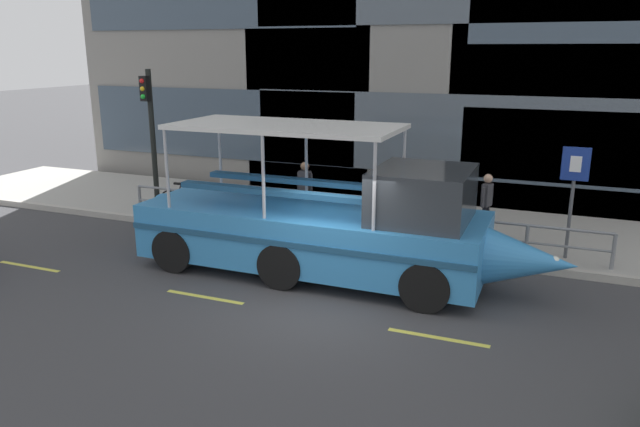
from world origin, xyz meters
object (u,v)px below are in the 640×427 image
Objects in this scene: pedestrian_mid_right at (305,186)px; duck_tour_boat at (334,228)px; pedestrian_near_bow at (487,199)px; traffic_light_pole at (151,126)px; pedestrian_mid_left at (369,197)px; parking_sign at (573,184)px; leaned_bicycle at (184,203)px.

duck_tour_boat is at bearing -57.06° from pedestrian_mid_right.
traffic_light_pole is at bearing -175.09° from pedestrian_near_bow.
pedestrian_near_bow is 1.03× the size of pedestrian_mid_left.
duck_tour_boat is at bearing -21.98° from traffic_light_pole.
pedestrian_near_bow is at bearing 14.62° from pedestrian_mid_left.
parking_sign is at bearing -0.85° from traffic_light_pole.
traffic_light_pole is 2.45× the size of pedestrian_mid_right.
pedestrian_near_bow is 3.01m from pedestrian_mid_left.
pedestrian_mid_right is at bearing 174.85° from parking_sign.
pedestrian_mid_right is (4.79, 0.45, -1.50)m from traffic_light_pole.
duck_tour_boat reaches higher than pedestrian_near_bow.
leaned_bicycle is 0.18× the size of duck_tour_boat.
leaned_bicycle is 6.19m from duck_tour_boat.
traffic_light_pole is 2.58× the size of pedestrian_mid_left.
traffic_light_pole reaches higher than pedestrian_mid_right.
pedestrian_mid_right is (-6.92, 0.62, -0.76)m from parking_sign.
pedestrian_mid_left is at bearing -165.38° from pedestrian_near_bow.
traffic_light_pole is 2.50m from leaned_bicycle.
parking_sign is 5.56m from duck_tour_boat.
duck_tour_boat is (6.88, -2.78, -1.60)m from traffic_light_pole.
traffic_light_pole is 0.43× the size of duck_tour_boat.
pedestrian_mid_right is at bearing 169.44° from pedestrian_mid_left.
pedestrian_mid_right is (-2.02, 0.38, 0.05)m from pedestrian_mid_left.
leaned_bicycle is 1.02× the size of pedestrian_mid_right.
traffic_light_pole reaches higher than leaned_bicycle.
traffic_light_pole is 6.98m from pedestrian_mid_left.
duck_tour_boat is 5.93× the size of pedestrian_mid_left.
traffic_light_pole is 2.51× the size of pedestrian_near_bow.
parking_sign reaches higher than pedestrian_mid_right.
traffic_light_pole is 11.74m from parking_sign.
pedestrian_mid_left is at bearing 0.63° from traffic_light_pole.
traffic_light_pole is at bearing -179.37° from pedestrian_mid_left.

